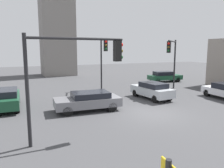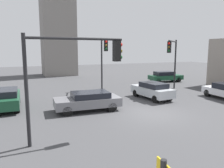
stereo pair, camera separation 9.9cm
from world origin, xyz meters
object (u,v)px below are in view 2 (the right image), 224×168
at_px(car_1, 5,98).
at_px(car_3, 88,100).
at_px(traffic_light_1, 173,54).
at_px(car_2, 152,90).
at_px(traffic_light_0, 104,53).
at_px(traffic_light_2, 76,63).
at_px(car_0, 165,76).

height_order(car_1, car_3, car_1).
relative_size(traffic_light_1, car_2, 1.24).
bearing_deg(traffic_light_0, car_2, 49.06).
xyz_separation_m(car_2, car_3, (-6.08, -1.31, -0.05)).
relative_size(car_1, car_2, 1.08).
bearing_deg(traffic_light_0, car_3, -15.29).
distance_m(traffic_light_0, traffic_light_2, 11.27).
height_order(car_2, car_3, car_2).
xyz_separation_m(traffic_light_0, car_1, (-8.56, -2.74, -3.08)).
bearing_deg(car_0, traffic_light_2, -131.76).
bearing_deg(car_1, traffic_light_1, -86.65).
bearing_deg(traffic_light_0, car_1, -56.44).
relative_size(traffic_light_1, car_3, 1.13).
bearing_deg(traffic_light_2, car_1, 113.45).
height_order(traffic_light_2, car_1, traffic_light_2).
height_order(traffic_light_2, car_0, traffic_light_2).
bearing_deg(traffic_light_2, traffic_light_1, 32.46).
relative_size(car_1, car_3, 0.98).
height_order(car_0, car_3, car_0).
bearing_deg(traffic_light_1, traffic_light_2, -9.50).
bearing_deg(car_0, traffic_light_1, -115.45).
bearing_deg(traffic_light_0, car_0, 125.15).
height_order(car_0, car_1, car_1).
bearing_deg(car_2, traffic_light_2, 120.83).
relative_size(traffic_light_2, car_2, 1.17).
relative_size(traffic_light_0, car_2, 1.29).
distance_m(traffic_light_1, car_0, 7.49).
height_order(traffic_light_0, car_3, traffic_light_0).
xyz_separation_m(traffic_light_1, car_0, (3.63, 5.81, -3.02)).
bearing_deg(traffic_light_2, car_2, 34.62).
relative_size(traffic_light_0, car_1, 1.20).
height_order(traffic_light_2, car_3, traffic_light_2).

